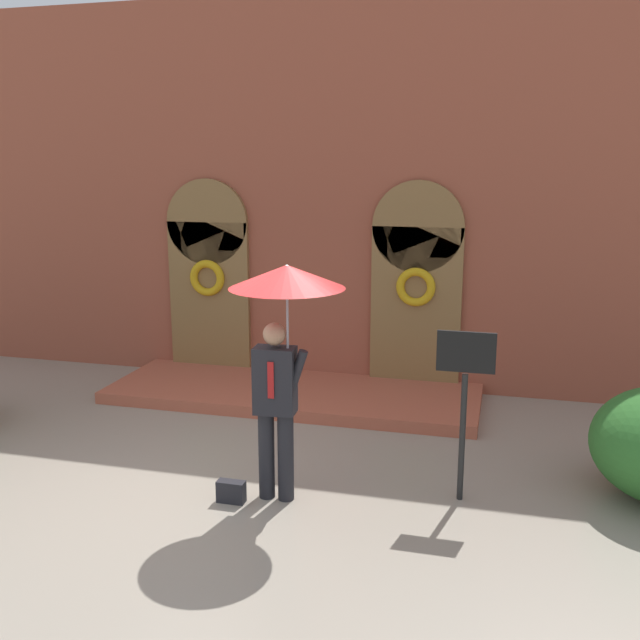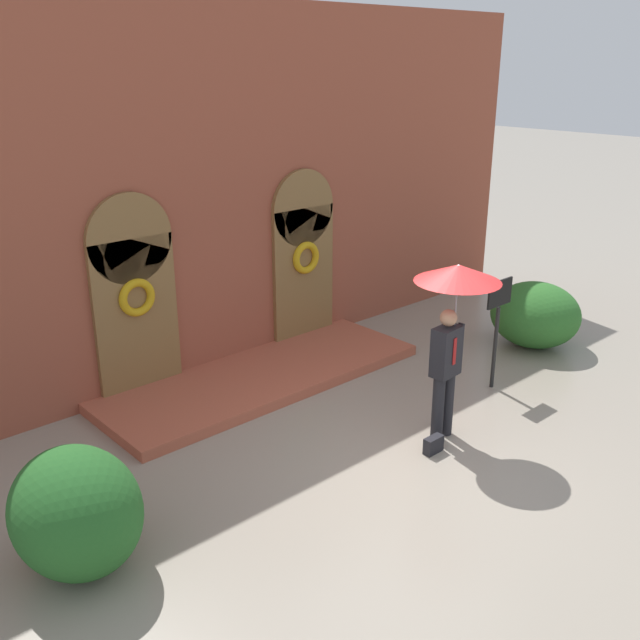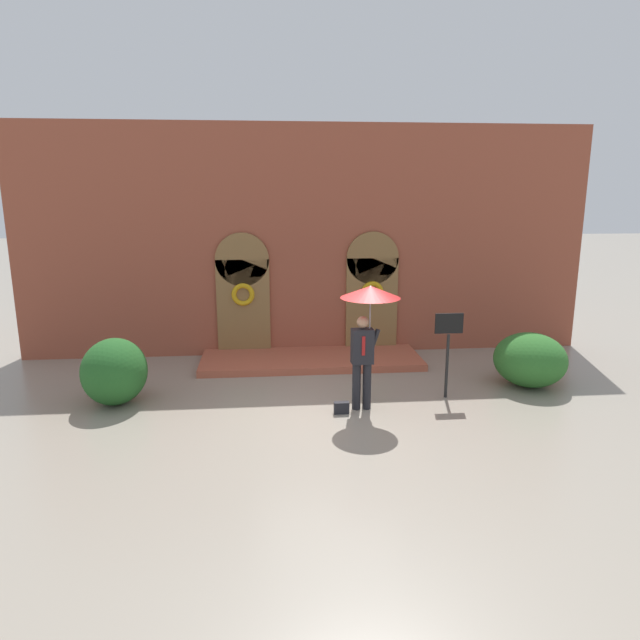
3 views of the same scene
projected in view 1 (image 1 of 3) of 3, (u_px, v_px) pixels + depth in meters
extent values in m
plane|color=gray|center=(206.00, 493.00, 7.23)|extent=(80.00, 80.00, 0.00)
cube|color=brown|center=(314.00, 196.00, 10.59)|extent=(14.00, 0.50, 5.60)
cube|color=brown|center=(210.00, 300.00, 11.06)|extent=(1.30, 0.08, 2.40)
cylinder|color=brown|center=(207.00, 222.00, 10.80)|extent=(1.30, 0.08, 1.30)
cube|color=brown|center=(416.00, 310.00, 10.27)|extent=(1.30, 0.08, 2.40)
cylinder|color=brown|center=(418.00, 227.00, 10.01)|extent=(1.30, 0.08, 1.30)
torus|color=#C69314|center=(207.00, 278.00, 10.92)|extent=(0.56, 0.12, 0.56)
torus|color=#C69314|center=(416.00, 287.00, 10.13)|extent=(0.56, 0.12, 0.56)
cube|color=#AA523A|center=(293.00, 394.00, 10.10)|extent=(5.20, 1.80, 0.16)
cylinder|color=black|center=(267.00, 455.00, 7.07)|extent=(0.16, 0.16, 0.90)
cylinder|color=black|center=(286.00, 457.00, 7.02)|extent=(0.16, 0.16, 0.90)
cube|color=black|center=(275.00, 380.00, 6.88)|extent=(0.41, 0.26, 0.66)
cube|color=#A51919|center=(271.00, 380.00, 6.75)|extent=(0.06, 0.01, 0.36)
sphere|color=#A87A5B|center=(274.00, 334.00, 6.78)|extent=(0.22, 0.22, 0.22)
cylinder|color=black|center=(297.00, 372.00, 6.80)|extent=(0.22, 0.09, 0.46)
cylinder|color=gray|center=(288.00, 339.00, 6.75)|extent=(0.02, 0.02, 0.98)
cone|color=red|center=(287.00, 277.00, 6.62)|extent=(1.10, 1.10, 0.22)
cone|color=white|center=(287.00, 275.00, 6.62)|extent=(0.61, 0.61, 0.20)
cube|color=black|center=(231.00, 492.00, 7.03)|extent=(0.28, 0.12, 0.22)
cylinder|color=black|center=(462.00, 438.00, 6.98)|extent=(0.06, 0.06, 1.30)
cube|color=black|center=(466.00, 352.00, 6.79)|extent=(0.56, 0.03, 0.40)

